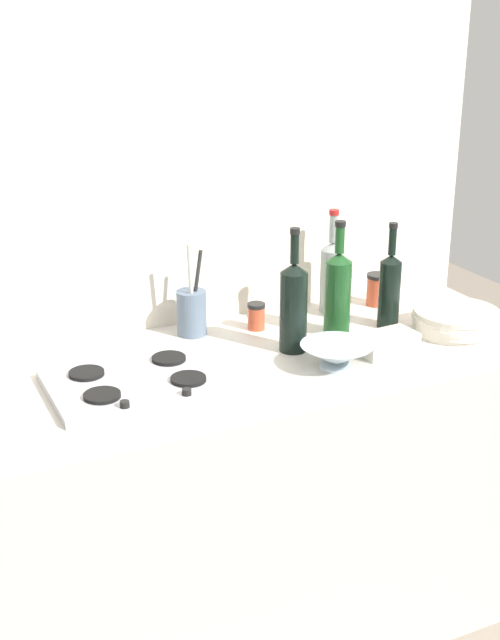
# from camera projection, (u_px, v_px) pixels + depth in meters

# --- Properties ---
(ground_plane) EXTENTS (6.00, 6.00, 0.00)m
(ground_plane) POSITION_uv_depth(u_px,v_px,m) (250.00, 619.00, 2.71)
(ground_plane) COLOR gray
(ground_plane) RESTS_ON ground
(counter_block) EXTENTS (1.80, 0.70, 0.90)m
(counter_block) POSITION_uv_depth(u_px,v_px,m) (250.00, 497.00, 2.55)
(counter_block) COLOR beige
(counter_block) RESTS_ON ground
(backsplash_panel) EXTENTS (1.90, 0.06, 2.56)m
(backsplash_panel) POSITION_uv_depth(u_px,v_px,m) (197.00, 199.00, 2.58)
(backsplash_panel) COLOR beige
(backsplash_panel) RESTS_ON ground
(stovetop_hob) EXTENTS (0.46, 0.33, 0.04)m
(stovetop_hob) POSITION_uv_depth(u_px,v_px,m) (137.00, 381.00, 2.23)
(stovetop_hob) COLOR #B2B2B7
(stovetop_hob) RESTS_ON counter_block
(plate_stack) EXTENTS (0.26, 0.27, 0.07)m
(plate_stack) POSITION_uv_depth(u_px,v_px,m) (456.00, 321.00, 2.58)
(plate_stack) COLOR silver
(plate_stack) RESTS_ON counter_block
(wine_bottle_leftmost) EXTENTS (0.08, 0.08, 0.34)m
(wine_bottle_leftmost) POSITION_uv_depth(u_px,v_px,m) (332.00, 274.00, 2.72)
(wine_bottle_leftmost) COLOR gray
(wine_bottle_leftmost) RESTS_ON counter_block
(wine_bottle_mid_left) EXTENTS (0.07, 0.07, 0.33)m
(wine_bottle_mid_left) POSITION_uv_depth(u_px,v_px,m) (390.00, 288.00, 2.59)
(wine_bottle_mid_left) COLOR black
(wine_bottle_mid_left) RESTS_ON counter_block
(wine_bottle_mid_right) EXTENTS (0.08, 0.08, 0.35)m
(wine_bottle_mid_right) POSITION_uv_depth(u_px,v_px,m) (338.00, 291.00, 2.53)
(wine_bottle_mid_right) COLOR #19471E
(wine_bottle_mid_right) RESTS_ON counter_block
(wine_bottle_rightmost) EXTENTS (0.08, 0.08, 0.36)m
(wine_bottle_rightmost) POSITION_uv_depth(u_px,v_px,m) (293.00, 305.00, 2.41)
(wine_bottle_rightmost) COLOR black
(wine_bottle_rightmost) RESTS_ON counter_block
(mixing_bowl) EXTENTS (0.20, 0.20, 0.07)m
(mixing_bowl) POSITION_uv_depth(u_px,v_px,m) (336.00, 355.00, 2.33)
(mixing_bowl) COLOR silver
(mixing_bowl) RESTS_ON counter_block
(butter_dish) EXTENTS (0.18, 0.11, 0.06)m
(butter_dish) POSITION_uv_depth(u_px,v_px,m) (387.00, 343.00, 2.43)
(butter_dish) COLOR silver
(butter_dish) RESTS_ON counter_block
(utensil_crock) EXTENTS (0.09, 0.09, 0.29)m
(utensil_crock) POSITION_uv_depth(u_px,v_px,m) (192.00, 311.00, 2.55)
(utensil_crock) COLOR slate
(utensil_crock) RESTS_ON counter_block
(condiment_jar_front) EXTENTS (0.07, 0.07, 0.11)m
(condiment_jar_front) POSITION_uv_depth(u_px,v_px,m) (377.00, 289.00, 2.80)
(condiment_jar_front) COLOR #C64C2D
(condiment_jar_front) RESTS_ON counter_block
(condiment_jar_rear) EXTENTS (0.05, 0.05, 0.08)m
(condiment_jar_rear) POSITION_uv_depth(u_px,v_px,m) (256.00, 316.00, 2.60)
(condiment_jar_rear) COLOR #C64C2D
(condiment_jar_rear) RESTS_ON counter_block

